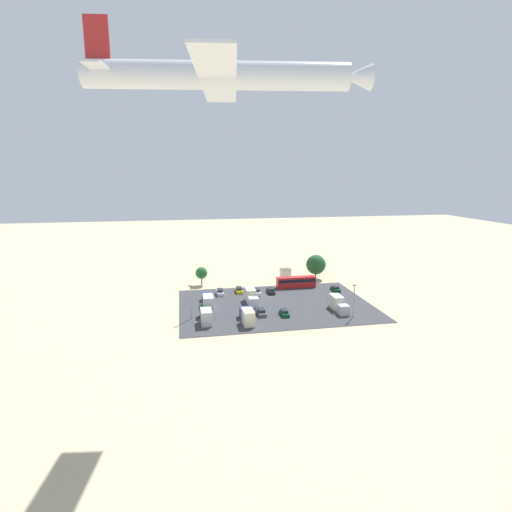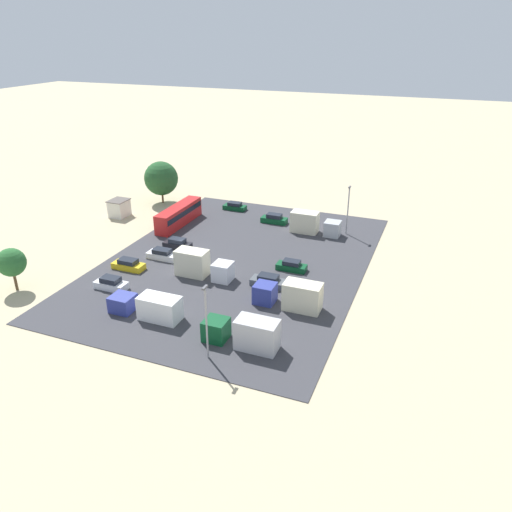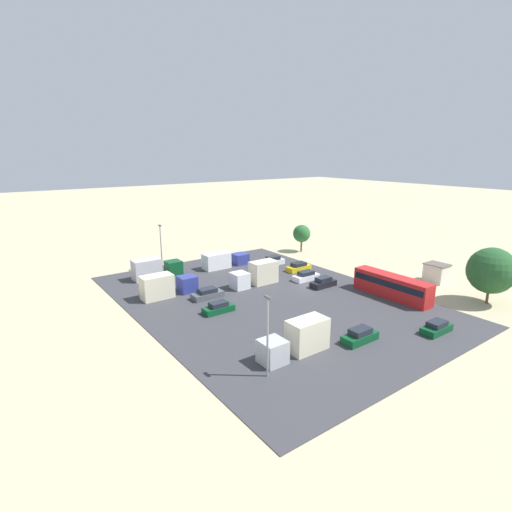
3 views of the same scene
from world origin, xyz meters
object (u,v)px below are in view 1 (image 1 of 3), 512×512
object	(u,v)px
parked_car_0	(220,292)
parked_truck_4	(208,300)
shed_building	(285,273)
parked_car_1	(271,291)
parked_truck_2	(206,316)
parked_truck_0	(247,316)
parked_car_4	(335,298)
parked_car_6	(257,292)
parked_car_5	(261,312)
parked_car_7	(335,289)
parked_truck_1	(338,304)
bus	(296,282)
parked_car_2	(284,313)
parked_truck_3	(251,297)
parked_car_3	(239,290)
airplane	(227,76)

from	to	relation	value
parked_car_0	parked_truck_4	distance (m)	9.31
shed_building	parked_car_0	xyz separation A→B (m)	(23.33, 15.32, -0.76)
shed_building	parked_car_1	distance (m)	18.98
parked_truck_2	parked_truck_0	bearing A→B (deg)	-12.54
parked_car_4	parked_car_6	world-z (taller)	parked_car_4
shed_building	parked_truck_2	distance (m)	46.26
parked_car_1	parked_car_0	bearing A→B (deg)	-5.78
shed_building	parked_truck_4	bearing A→B (deg)	40.88
parked_car_6	parked_truck_4	bearing A→B (deg)	26.09
parked_car_5	parked_truck_2	distance (m)	13.83
parked_car_6	parked_truck_0	world-z (taller)	parked_truck_0
parked_car_7	parked_truck_1	distance (m)	17.46
parked_car_6	parked_truck_0	bearing A→B (deg)	73.78
parked_car_4	bus	bearing A→B (deg)	-65.86
parked_car_1	parked_car_2	world-z (taller)	parked_car_1
parked_truck_2	parked_car_2	bearing A→B (deg)	3.01
parked_car_2	parked_car_4	xyz separation A→B (m)	(-16.45, -8.43, 0.06)
shed_building	parked_car_6	distance (m)	21.08
parked_truck_3	parked_car_3	bearing A→B (deg)	-80.51
parked_car_1	parked_truck_1	distance (m)	22.10
parked_car_5	parked_truck_0	size ratio (longest dim) A/B	0.55
bus	parked_truck_1	xyz separation A→B (m)	(-4.56, 22.22, -0.17)
parked_car_0	parked_car_4	size ratio (longest dim) A/B	0.97
parked_car_6	parked_truck_1	world-z (taller)	parked_truck_1
bus	parked_car_3	xyz separation A→B (m)	(17.81, 2.01, -1.14)
bus	parked_car_1	bearing A→B (deg)	-62.01
parked_truck_3	parked_car_6	bearing A→B (deg)	-110.66
parked_car_1	parked_car_7	world-z (taller)	parked_car_1
parked_truck_0	parked_truck_1	distance (m)	24.35
shed_building	parked_car_4	bearing A→B (deg)	104.26
parked_car_1	parked_car_6	xyz separation A→B (m)	(4.12, -0.16, -0.03)
parked_car_1	bus	bearing A→B (deg)	-152.01
parked_truck_2	parked_truck_3	world-z (taller)	parked_truck_3
parked_truck_4	shed_building	bearing A→B (deg)	40.88
bus	airplane	size ratio (longest dim) A/B	0.31
parked_car_2	parked_truck_1	size ratio (longest dim) A/B	0.51
parked_car_5	airplane	distance (m)	58.45
bus	parked_car_0	distance (m)	23.76
parked_car_1	parked_truck_1	size ratio (longest dim) A/B	0.53
parked_car_1	parked_car_4	world-z (taller)	parked_car_4
parked_car_0	parked_car_5	size ratio (longest dim) A/B	0.95
parked_truck_1	parked_truck_4	bearing A→B (deg)	-18.18
parked_car_5	parked_car_0	bearing A→B (deg)	113.96
parked_car_1	shed_building	bearing A→B (deg)	-117.71
parked_car_2	parked_car_0	bearing A→B (deg)	-55.54
parked_car_0	airplane	size ratio (longest dim) A/B	0.11
parked_truck_4	airplane	xyz separation A→B (m)	(-0.62, 44.24, 45.38)
shed_building	parked_car_1	world-z (taller)	shed_building
shed_building	parked_car_0	bearing A→B (deg)	33.28
parked_car_0	parked_car_7	world-z (taller)	parked_car_0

